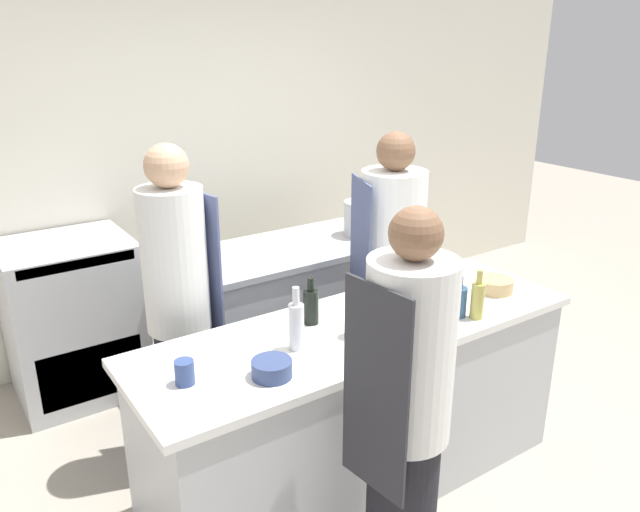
# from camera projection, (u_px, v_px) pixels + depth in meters

# --- Properties ---
(ground_plane) EXTENTS (16.00, 16.00, 0.00)m
(ground_plane) POSITION_uv_depth(u_px,v_px,m) (357.00, 479.00, 3.32)
(ground_plane) COLOR #A89E8E
(wall_back) EXTENTS (8.00, 0.06, 2.80)m
(wall_back) POSITION_uv_depth(u_px,v_px,m) (182.00, 156.00, 4.50)
(wall_back) COLOR silver
(wall_back) RESTS_ON ground_plane
(prep_counter) EXTENTS (2.26, 0.73, 0.91)m
(prep_counter) POSITION_uv_depth(u_px,v_px,m) (359.00, 406.00, 3.16)
(prep_counter) COLOR #B7BABC
(prep_counter) RESTS_ON ground_plane
(pass_counter) EXTENTS (1.72, 0.72, 0.91)m
(pass_counter) POSITION_uv_depth(u_px,v_px,m) (293.00, 309.00, 4.27)
(pass_counter) COLOR #B7BABC
(pass_counter) RESTS_ON ground_plane
(oven_range) EXTENTS (0.77, 0.68, 1.03)m
(oven_range) POSITION_uv_depth(u_px,v_px,m) (74.00, 319.00, 3.99)
(oven_range) COLOR #B7BABC
(oven_range) RESTS_ON ground_plane
(chef_at_prep_near) EXTENTS (0.36, 0.35, 1.69)m
(chef_at_prep_near) POSITION_uv_depth(u_px,v_px,m) (405.00, 418.00, 2.39)
(chef_at_prep_near) COLOR black
(chef_at_prep_near) RESTS_ON ground_plane
(chef_at_stove) EXTENTS (0.36, 0.34, 1.76)m
(chef_at_stove) POSITION_uv_depth(u_px,v_px,m) (179.00, 312.00, 3.19)
(chef_at_stove) COLOR black
(chef_at_stove) RESTS_ON ground_plane
(chef_at_pass_far) EXTENTS (0.45, 0.43, 1.72)m
(chef_at_pass_far) POSITION_uv_depth(u_px,v_px,m) (390.00, 275.00, 3.77)
(chef_at_pass_far) COLOR black
(chef_at_pass_far) RESTS_ON ground_plane
(bottle_olive_oil) EXTENTS (0.07, 0.07, 0.30)m
(bottle_olive_oil) POSITION_uv_depth(u_px,v_px,m) (296.00, 325.00, 2.75)
(bottle_olive_oil) COLOR silver
(bottle_olive_oil) RESTS_ON prep_counter
(bottle_vinegar) EXTENTS (0.09, 0.09, 0.21)m
(bottle_vinegar) POSITION_uv_depth(u_px,v_px,m) (458.00, 300.00, 3.08)
(bottle_vinegar) COLOR #2D5175
(bottle_vinegar) RESTS_ON prep_counter
(bottle_wine) EXTENTS (0.08, 0.08, 0.24)m
(bottle_wine) POSITION_uv_depth(u_px,v_px,m) (311.00, 305.00, 3.00)
(bottle_wine) COLOR black
(bottle_wine) RESTS_ON prep_counter
(bottle_cooking_oil) EXTENTS (0.09, 0.09, 0.23)m
(bottle_cooking_oil) POSITION_uv_depth(u_px,v_px,m) (359.00, 318.00, 2.87)
(bottle_cooking_oil) COLOR #19471E
(bottle_cooking_oil) RESTS_ON prep_counter
(bottle_sauce) EXTENTS (0.07, 0.07, 0.25)m
(bottle_sauce) POSITION_uv_depth(u_px,v_px,m) (477.00, 299.00, 3.05)
(bottle_sauce) COLOR #B2A84C
(bottle_sauce) RESTS_ON prep_counter
(bowl_mixing_large) EXTENTS (0.17, 0.17, 0.07)m
(bowl_mixing_large) POSITION_uv_depth(u_px,v_px,m) (272.00, 369.00, 2.55)
(bowl_mixing_large) COLOR navy
(bowl_mixing_large) RESTS_ON prep_counter
(bowl_prep_small) EXTENTS (0.20, 0.20, 0.07)m
(bowl_prep_small) POSITION_uv_depth(u_px,v_px,m) (495.00, 285.00, 3.39)
(bowl_prep_small) COLOR tan
(bowl_prep_small) RESTS_ON prep_counter
(cup) EXTENTS (0.08, 0.08, 0.10)m
(cup) POSITION_uv_depth(u_px,v_px,m) (185.00, 372.00, 2.49)
(cup) COLOR #33477F
(cup) RESTS_ON prep_counter
(cutting_board) EXTENTS (0.36, 0.23, 0.01)m
(cutting_board) POSITION_uv_depth(u_px,v_px,m) (419.00, 297.00, 3.31)
(cutting_board) COLOR white
(cutting_board) RESTS_ON prep_counter
(stockpot) EXTENTS (0.24, 0.24, 0.24)m
(stockpot) POSITION_uv_depth(u_px,v_px,m) (361.00, 218.00, 4.31)
(stockpot) COLOR #B7BABC
(stockpot) RESTS_ON pass_counter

